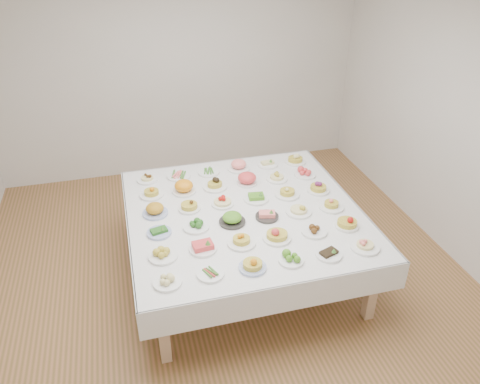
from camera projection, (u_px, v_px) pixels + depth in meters
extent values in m
plane|color=#A06842|center=(223.00, 272.00, 4.94)|extent=(5.00, 5.00, 0.00)
cube|color=silver|center=(178.00, 74.00, 6.31)|extent=(5.00, 0.02, 2.80)
cube|color=silver|center=(341.00, 381.00, 2.15)|extent=(5.00, 0.02, 2.80)
cube|color=silver|center=(457.00, 125.00, 4.79)|extent=(0.02, 5.00, 2.80)
cube|color=white|center=(244.00, 213.00, 4.60)|extent=(2.24, 2.24, 0.06)
cube|color=white|center=(219.00, 171.00, 5.59)|extent=(2.26, 0.02, 0.28)
cube|color=white|center=(281.00, 299.00, 3.73)|extent=(2.26, 0.02, 0.28)
cube|color=white|center=(347.00, 207.00, 4.91)|extent=(0.02, 2.26, 0.28)
cube|color=white|center=(129.00, 240.00, 4.41)|extent=(0.01, 2.26, 0.28)
cube|color=tan|center=(163.00, 330.00, 3.80)|extent=(0.09, 0.09, 0.69)
cube|color=tan|center=(372.00, 288.00, 4.22)|extent=(0.09, 0.09, 0.69)
cube|color=tan|center=(143.00, 209.00, 5.37)|extent=(0.09, 0.09, 0.69)
cube|color=tan|center=(297.00, 188.00, 5.79)|extent=(0.09, 0.09, 0.69)
cylinder|color=white|center=(168.00, 283.00, 3.68)|extent=(0.23, 0.23, 0.02)
cylinder|color=white|center=(210.00, 274.00, 3.77)|extent=(0.22, 0.22, 0.02)
cylinder|color=#4C66B2|center=(253.00, 268.00, 3.84)|extent=(0.23, 0.23, 0.02)
cylinder|color=white|center=(291.00, 261.00, 3.92)|extent=(0.21, 0.21, 0.02)
cylinder|color=white|center=(329.00, 255.00, 3.98)|extent=(0.22, 0.22, 0.02)
cylinder|color=white|center=(365.00, 247.00, 4.07)|extent=(0.25, 0.25, 0.02)
cylinder|color=white|center=(163.00, 256.00, 3.97)|extent=(0.25, 0.25, 0.02)
cylinder|color=white|center=(203.00, 249.00, 4.05)|extent=(0.24, 0.24, 0.02)
cylinder|color=white|center=(241.00, 243.00, 4.12)|extent=(0.25, 0.25, 0.02)
cylinder|color=white|center=(277.00, 238.00, 4.19)|extent=(0.25, 0.25, 0.02)
cylinder|color=white|center=(314.00, 232.00, 4.27)|extent=(0.23, 0.23, 0.02)
cylinder|color=white|center=(347.00, 226.00, 4.35)|extent=(0.22, 0.22, 0.02)
cylinder|color=#4C66B2|center=(159.00, 233.00, 4.25)|extent=(0.22, 0.22, 0.02)
cylinder|color=white|center=(196.00, 227.00, 4.33)|extent=(0.24, 0.24, 0.02)
cylinder|color=#2F2C29|center=(232.00, 222.00, 4.40)|extent=(0.25, 0.25, 0.02)
cylinder|color=#2F2C29|center=(267.00, 217.00, 4.48)|extent=(0.22, 0.22, 0.02)
cylinder|color=white|center=(299.00, 212.00, 4.56)|extent=(0.25, 0.25, 0.02)
cylinder|color=white|center=(331.00, 207.00, 4.63)|extent=(0.25, 0.25, 0.02)
cylinder|color=#4C66B2|center=(155.00, 213.00, 4.53)|extent=(0.24, 0.24, 0.02)
cylinder|color=white|center=(189.00, 209.00, 4.61)|extent=(0.22, 0.22, 0.02)
cylinder|color=white|center=(223.00, 204.00, 4.68)|extent=(0.22, 0.22, 0.02)
cylinder|color=white|center=(256.00, 199.00, 4.76)|extent=(0.25, 0.25, 0.02)
cylinder|color=white|center=(287.00, 195.00, 4.83)|extent=(0.25, 0.25, 0.02)
cylinder|color=white|center=(318.00, 191.00, 4.91)|extent=(0.23, 0.23, 0.02)
cylinder|color=white|center=(152.00, 195.00, 4.83)|extent=(0.24, 0.24, 0.02)
cylinder|color=white|center=(184.00, 192.00, 4.89)|extent=(0.24, 0.24, 0.02)
cylinder|color=white|center=(215.00, 187.00, 4.97)|extent=(0.25, 0.25, 0.02)
cylinder|color=white|center=(247.00, 183.00, 5.05)|extent=(0.21, 0.21, 0.02)
cylinder|color=white|center=(277.00, 179.00, 5.12)|extent=(0.23, 0.23, 0.02)
cylinder|color=white|center=(305.00, 175.00, 5.20)|extent=(0.24, 0.24, 0.02)
cylinder|color=white|center=(148.00, 180.00, 5.10)|extent=(0.22, 0.22, 0.02)
cylinder|color=white|center=(179.00, 176.00, 5.18)|extent=(0.25, 0.25, 0.02)
cylinder|color=white|center=(209.00, 172.00, 5.26)|extent=(0.24, 0.24, 0.02)
cylinder|color=white|center=(239.00, 169.00, 5.34)|extent=(0.25, 0.25, 0.02)
cylinder|color=white|center=(267.00, 165.00, 5.41)|extent=(0.23, 0.23, 0.02)
cylinder|color=white|center=(295.00, 162.00, 5.48)|extent=(0.24, 0.24, 0.02)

